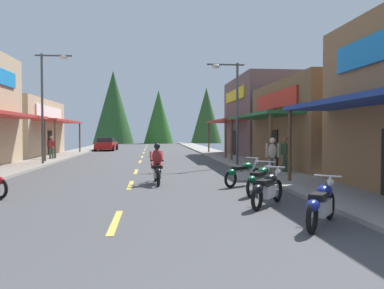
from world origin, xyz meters
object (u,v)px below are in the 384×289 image
at_px(motorcycle_parked_right_3, 243,173).
at_px(pedestrian_browsing, 51,146).
at_px(motorcycle_parked_right_2, 260,179).
at_px(pedestrian_by_shop, 272,155).
at_px(streetlamp_right, 231,99).
at_px(pedestrian_waiting, 285,153).
at_px(motorcycle_parked_right_0, 321,203).
at_px(parked_car_curbside, 106,144).
at_px(motorcycle_parked_right_1, 267,188).
at_px(streetlamp_left, 48,93).
at_px(rider_cruising_lead, 157,167).

bearing_deg(motorcycle_parked_right_3, pedestrian_browsing, 88.28).
height_order(motorcycle_parked_right_2, pedestrian_by_shop, pedestrian_by_shop).
distance_m(streetlamp_right, pedestrian_waiting, 5.44).
xyz_separation_m(motorcycle_parked_right_0, parked_car_curbside, (-8.47, 34.95, 0.20)).
bearing_deg(motorcycle_parked_right_1, pedestrian_by_shop, 19.08).
relative_size(streetlamp_left, rider_cruising_lead, 3.10).
relative_size(motorcycle_parked_right_0, motorcycle_parked_right_2, 1.00).
relative_size(rider_cruising_lead, parked_car_curbside, 0.49).
height_order(motorcycle_parked_right_2, rider_cruising_lead, rider_cruising_lead).
relative_size(pedestrian_by_shop, pedestrian_waiting, 1.01).
bearing_deg(pedestrian_by_shop, motorcycle_parked_right_0, -4.85).
xyz_separation_m(streetlamp_left, motorcycle_parked_right_3, (9.54, -10.02, -3.81)).
distance_m(rider_cruising_lead, pedestrian_by_shop, 4.95).
bearing_deg(pedestrian_browsing, motorcycle_parked_right_3, 22.84).
distance_m(streetlamp_right, rider_cruising_lead, 9.00).
bearing_deg(motorcycle_parked_right_2, motorcycle_parked_right_1, -152.45).
xyz_separation_m(motorcycle_parked_right_3, pedestrian_waiting, (2.90, 3.78, 0.53)).
bearing_deg(rider_cruising_lead, streetlamp_right, -34.66).
bearing_deg(motorcycle_parked_right_0, rider_cruising_lead, 63.15).
bearing_deg(motorcycle_parked_right_0, streetlamp_left, 68.81).
bearing_deg(motorcycle_parked_right_1, pedestrian_waiting, 15.39).
bearing_deg(streetlamp_right, parked_car_curbside, 114.61).
bearing_deg(streetlamp_right, motorcycle_parked_right_2, -96.33).
relative_size(rider_cruising_lead, pedestrian_by_shop, 1.22).
height_order(streetlamp_left, pedestrian_waiting, streetlamp_left).
distance_m(motorcycle_parked_right_3, rider_cruising_lead, 3.30).
distance_m(streetlamp_left, pedestrian_by_shop, 14.26).
relative_size(streetlamp_right, motorcycle_parked_right_1, 3.40).
bearing_deg(pedestrian_by_shop, pedestrian_browsing, -130.03).
xyz_separation_m(motorcycle_parked_right_0, pedestrian_browsing, (-10.60, 20.37, 0.51)).
bearing_deg(streetlamp_right, rider_cruising_lead, -121.33).
distance_m(motorcycle_parked_right_0, rider_cruising_lead, 7.88).
xyz_separation_m(motorcycle_parked_right_0, pedestrian_by_shop, (1.48, 8.07, 0.54)).
bearing_deg(motorcycle_parked_right_1, pedestrian_browsing, 66.97).
height_order(motorcycle_parked_right_0, pedestrian_browsing, pedestrian_browsing).
height_order(motorcycle_parked_right_0, motorcycle_parked_right_1, same).
bearing_deg(rider_cruising_lead, motorcycle_parked_right_1, -152.45).
bearing_deg(pedestrian_browsing, motorcycle_parked_right_2, 19.51).
height_order(motorcycle_parked_right_1, pedestrian_by_shop, pedestrian_by_shop).
relative_size(motorcycle_parked_right_2, rider_cruising_lead, 0.82).
distance_m(motorcycle_parked_right_3, parked_car_curbside, 29.88).
height_order(rider_cruising_lead, parked_car_curbside, rider_cruising_lead).
bearing_deg(streetlamp_left, pedestrian_waiting, -26.61).
height_order(pedestrian_by_shop, pedestrian_browsing, pedestrian_by_shop).
distance_m(motorcycle_parked_right_2, parked_car_curbside, 31.83).
distance_m(motorcycle_parked_right_1, motorcycle_parked_right_2, 1.97).
bearing_deg(parked_car_curbside, streetlamp_left, 178.67).
bearing_deg(motorcycle_parked_right_2, pedestrian_browsing, 70.89).
height_order(motorcycle_parked_right_1, motorcycle_parked_right_3, same).
height_order(pedestrian_waiting, parked_car_curbside, pedestrian_waiting).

